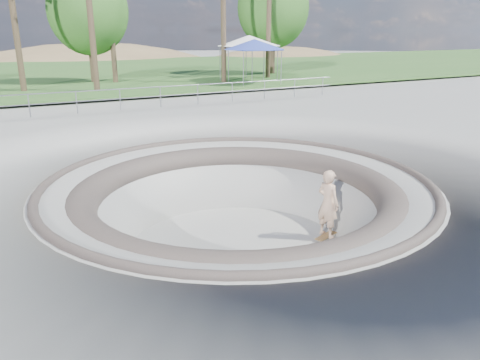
{
  "coord_description": "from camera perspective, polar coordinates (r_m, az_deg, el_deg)",
  "views": [
    {
      "loc": [
        -5.46,
        -10.41,
        3.82
      ],
      "look_at": [
        0.28,
        0.38,
        -0.1
      ],
      "focal_mm": 35.0,
      "sensor_mm": 36.0,
      "label": 1
    }
  ],
  "objects": [
    {
      "name": "canopy_white",
      "position": [
        35.29,
        1.11,
        16.6
      ],
      "size": [
        5.9,
        5.9,
        3.21
      ],
      "color": "gray",
      "rests_on": "ground"
    },
    {
      "name": "skater",
      "position": [
        13.41,
        10.68,
        -2.83
      ],
      "size": [
        0.6,
        0.79,
        1.97
      ],
      "primitive_type": "imported",
      "rotation": [
        0.0,
        0.0,
        1.76
      ],
      "color": "tan",
      "rests_on": "skateboard"
    },
    {
      "name": "distant_hills",
      "position": [
        69.06,
        -20.16,
        7.68
      ],
      "size": [
        103.2,
        45.0,
        28.6
      ],
      "color": "brown",
      "rests_on": "ground"
    },
    {
      "name": "grass_strip",
      "position": [
        44.89,
        -21.43,
        12.0
      ],
      "size": [
        180.0,
        36.0,
        0.12
      ],
      "color": "#336026",
      "rests_on": "ground"
    },
    {
      "name": "ground",
      "position": [
        12.36,
        -0.33,
        -0.22
      ],
      "size": [
        180.0,
        180.0,
        0.0
      ],
      "primitive_type": "plane",
      "color": "#979792",
      "rests_on": "ground"
    },
    {
      "name": "skate_bowl",
      "position": [
        13.04,
        -0.32,
        -7.89
      ],
      "size": [
        14.0,
        14.0,
        4.1
      ],
      "color": "#979792",
      "rests_on": "ground"
    },
    {
      "name": "safety_railing",
      "position": [
        23.27,
        -14.4,
        9.51
      ],
      "size": [
        25.0,
        0.06,
        1.03
      ],
      "color": "gray",
      "rests_on": "ground"
    },
    {
      "name": "canopy_blue",
      "position": [
        33.31,
        1.77,
        16.17
      ],
      "size": [
        5.87,
        5.87,
        2.98
      ],
      "color": "gray",
      "rests_on": "ground"
    },
    {
      "name": "bushy_tree_right",
      "position": [
        41.39,
        4.08,
        20.22
      ],
      "size": [
        6.08,
        5.52,
        8.77
      ],
      "color": "brown",
      "rests_on": "ground"
    },
    {
      "name": "bushy_tree_mid",
      "position": [
        35.95,
        -18.04,
        19.02
      ],
      "size": [
        5.51,
        5.01,
        7.95
      ],
      "color": "brown",
      "rests_on": "ground"
    },
    {
      "name": "skateboard",
      "position": [
        13.79,
        10.44,
        -6.73
      ],
      "size": [
        0.87,
        0.5,
        0.09
      ],
      "color": "olive",
      "rests_on": "ground"
    }
  ]
}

